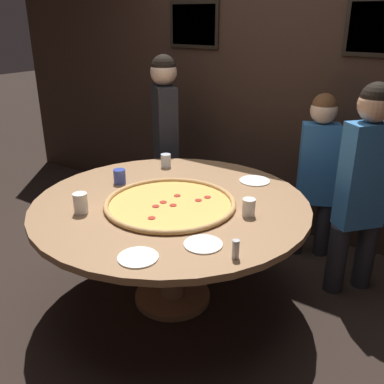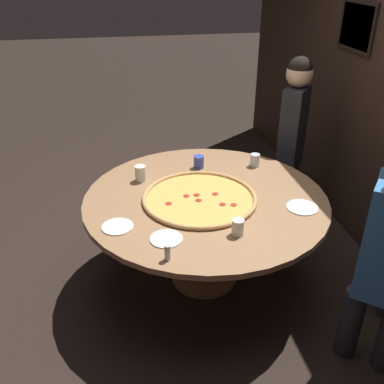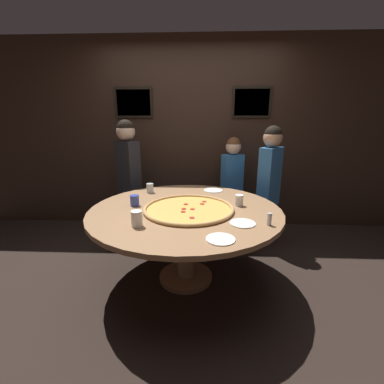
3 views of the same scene
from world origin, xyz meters
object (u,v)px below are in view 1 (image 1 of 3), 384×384
Objects in this scene: drink_cup_by_shaker at (166,161)px; diner_side_right at (317,168)px; white_plate_near_front at (138,257)px; giant_pizza at (170,203)px; condiment_shaker at (236,249)px; white_plate_beside_cup at (255,181)px; drink_cup_far_left at (120,176)px; drink_cup_centre_back at (81,203)px; white_plate_left_side at (203,244)px; dining_table at (171,217)px; drink_cup_near_left at (249,207)px; diner_far_right at (165,131)px; diner_side_left at (363,180)px.

drink_cup_by_shaker is 0.08× the size of diner_side_right.
white_plate_near_front is 1.80m from diner_side_right.
diner_side_right is at bearing 66.71° from giant_pizza.
condiment_shaker is at bearing 34.67° from white_plate_near_front.
white_plate_near_front and white_plate_beside_cup have the same top height.
drink_cup_far_left is 0.50m from drink_cup_centre_back.
drink_cup_by_shaker is at bearing 136.49° from white_plate_left_side.
giant_pizza is 6.67× the size of drink_cup_centre_back.
white_plate_left_side is (0.90, -0.86, -0.05)m from drink_cup_by_shaker.
white_plate_beside_cup is 0.59m from diner_side_right.
white_plate_near_front is 0.93× the size of white_plate_beside_cup.
drink_cup_far_left is 1.23m from condiment_shaker.
drink_cup_near_left is at bearing 10.47° from dining_table.
diner_far_right is (-1.27, 1.33, 0.12)m from white_plate_left_side.
diner_far_right is 1.36m from diner_side_right.
drink_cup_far_left reaches higher than white_plate_beside_cup.
dining_table is 0.14m from giant_pizza.
white_plate_left_side is 0.20m from condiment_shaker.
giant_pizza is 1.28m from diner_side_left.
drink_cup_centre_back is 0.61× the size of white_plate_near_front.
diner_side_right is at bearing 64.37° from dining_table.
drink_cup_centre_back reaches higher than condiment_shaker.
drink_cup_near_left is 0.49m from condiment_shaker.
white_plate_beside_cup is (-0.00, 1.25, 0.00)m from white_plate_near_front.
diner_side_right is (0.27, 0.52, 0.00)m from white_plate_beside_cup.
drink_cup_near_left is 0.08× the size of diner_side_right.
condiment_shaker is (0.39, 0.27, 0.05)m from white_plate_near_front.
drink_cup_by_shaker is (-0.46, 0.56, 0.04)m from giant_pizza.
drink_cup_far_left reaches higher than white_plate_left_side.
drink_cup_by_shaker is at bearing -171.17° from white_plate_beside_cup.
giant_pizza is 1.30m from diner_side_right.
white_plate_near_front is at bearing -106.73° from drink_cup_near_left.
drink_cup_far_left reaches higher than dining_table.
diner_far_right reaches higher than white_plate_left_side.
drink_cup_near_left is 0.07× the size of diner_far_right.
drink_cup_far_left is at bearing 160.15° from condiment_shaker.
drink_cup_near_left is 0.86m from diner_side_left.
drink_cup_by_shaker is at bearing 167.54° from diner_far_right.
dining_table is 1.14× the size of diner_far_right.
giant_pizza is 0.71m from condiment_shaker.
white_plate_beside_cup is at bearing 37.20° from diner_side_right.
diner_side_left reaches higher than dining_table.
diner_far_right is at bearing 129.04° from giant_pizza.
condiment_shaker is at bearing -28.71° from dining_table.
giant_pizza is at bearing 41.08° from diner_side_right.
drink_cup_by_shaker reaches higher than condiment_shaker.
dining_table is at bearing 38.74° from diner_side_right.
drink_cup_near_left is at bearing 17.11° from giant_pizza.
white_plate_beside_cup reaches higher than dining_table.
condiment_shaker is (1.10, -0.87, -0.00)m from drink_cup_by_shaker.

